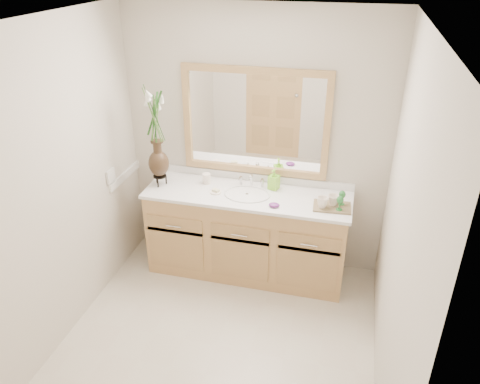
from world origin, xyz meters
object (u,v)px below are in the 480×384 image
(flower_vase, at_px, (155,122))
(tumbler, at_px, (207,178))
(tray, at_px, (332,207))
(soap_bottle, at_px, (274,180))

(flower_vase, height_order, tumbler, flower_vase)
(flower_vase, relative_size, tray, 2.85)
(flower_vase, distance_m, tumbler, 0.70)
(soap_bottle, bearing_deg, flower_vase, -152.98)
(tray, bearing_deg, soap_bottle, 154.38)
(flower_vase, xyz_separation_m, tray, (1.57, -0.05, -0.60))
(tumbler, relative_size, soap_bottle, 0.56)
(flower_vase, bearing_deg, tumbler, 17.86)
(soap_bottle, bearing_deg, tumbler, -158.62)
(soap_bottle, height_order, tray, soap_bottle)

